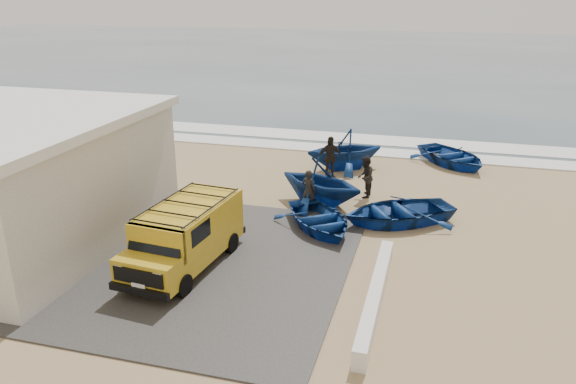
# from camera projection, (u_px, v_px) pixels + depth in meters

# --- Properties ---
(ground) EXTENTS (160.00, 160.00, 0.00)m
(ground) POSITION_uv_depth(u_px,v_px,m) (240.00, 239.00, 19.22)
(ground) COLOR tan
(slab) EXTENTS (12.00, 10.00, 0.05)m
(slab) POSITION_uv_depth(u_px,v_px,m) (159.00, 257.00, 17.90)
(slab) COLOR #3E3B39
(slab) RESTS_ON ground
(ocean) EXTENTS (180.00, 88.00, 0.01)m
(ocean) POSITION_uv_depth(u_px,v_px,m) (394.00, 56.00, 69.92)
(ocean) COLOR #385166
(ocean) RESTS_ON ground
(surf_line) EXTENTS (180.00, 1.60, 0.06)m
(surf_line) POSITION_uv_depth(u_px,v_px,m) (317.00, 148.00, 30.07)
(surf_line) COLOR white
(surf_line) RESTS_ON ground
(surf_wash) EXTENTS (180.00, 2.20, 0.04)m
(surf_wash) POSITION_uv_depth(u_px,v_px,m) (326.00, 137.00, 32.34)
(surf_wash) COLOR white
(surf_wash) RESTS_ON ground
(building) EXTENTS (8.40, 9.40, 4.30)m
(building) POSITION_uv_depth(u_px,v_px,m) (4.00, 179.00, 18.54)
(building) COLOR silver
(building) RESTS_ON ground
(parapet) EXTENTS (0.35, 6.00, 0.55)m
(parapet) POSITION_uv_depth(u_px,v_px,m) (376.00, 296.00, 15.16)
(parapet) COLOR silver
(parapet) RESTS_ON ground
(van) EXTENTS (2.29, 4.86, 2.02)m
(van) POSITION_uv_depth(u_px,v_px,m) (186.00, 234.00, 17.01)
(van) COLOR gold
(van) RESTS_ON ground
(boat_near_left) EXTENTS (4.30, 4.54, 0.77)m
(boat_near_left) POSITION_uv_depth(u_px,v_px,m) (319.00, 219.00, 19.86)
(boat_near_left) COLOR navy
(boat_near_left) RESTS_ON ground
(boat_near_right) EXTENTS (5.12, 4.73, 0.87)m
(boat_near_right) POSITION_uv_depth(u_px,v_px,m) (398.00, 211.00, 20.44)
(boat_near_right) COLOR navy
(boat_near_right) RESTS_ON ground
(boat_mid_left) EXTENTS (4.58, 4.31, 1.92)m
(boat_mid_left) POSITION_uv_depth(u_px,v_px,m) (320.00, 181.00, 21.97)
(boat_mid_left) COLOR navy
(boat_mid_left) RESTS_ON ground
(boat_far_left) EXTENTS (4.75, 4.59, 1.92)m
(boat_far_left) POSITION_uv_depth(u_px,v_px,m) (345.00, 149.00, 26.34)
(boat_far_left) COLOR navy
(boat_far_left) RESTS_ON ground
(boat_far_right) EXTENTS (4.92, 5.08, 0.86)m
(boat_far_right) POSITION_uv_depth(u_px,v_px,m) (452.00, 156.00, 27.15)
(boat_far_right) COLOR navy
(boat_far_right) RESTS_ON ground
(fisherman_front) EXTENTS (0.68, 0.56, 1.62)m
(fisherman_front) POSITION_uv_depth(u_px,v_px,m) (309.00, 190.00, 21.45)
(fisherman_front) COLOR black
(fisherman_front) RESTS_ON ground
(fisherman_middle) EXTENTS (0.69, 0.87, 1.71)m
(fisherman_middle) POSITION_uv_depth(u_px,v_px,m) (365.00, 177.00, 22.82)
(fisherman_middle) COLOR black
(fisherman_middle) RESTS_ON ground
(fisherman_back) EXTENTS (1.22, 0.96, 1.94)m
(fisherman_back) POSITION_uv_depth(u_px,v_px,m) (330.00, 158.00, 25.03)
(fisherman_back) COLOR black
(fisherman_back) RESTS_ON ground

